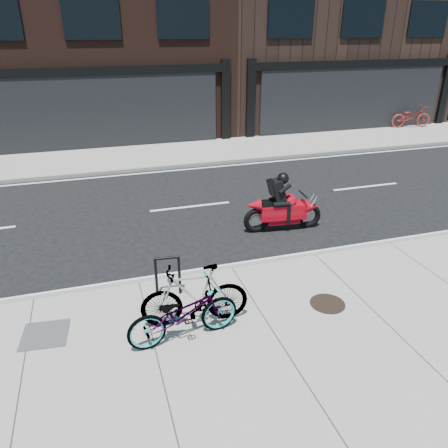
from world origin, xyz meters
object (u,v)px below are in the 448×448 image
object	(u,v)px
manhole_cover	(327,304)
bike_rack	(168,273)
utility_grate	(45,335)
bicycle_rear	(195,295)
bicycle_far	(411,117)
motorcycle	(287,207)
bicycle_front	(183,313)

from	to	relation	value
manhole_cover	bike_rack	bearing A→B (deg)	156.70
utility_grate	bike_rack	bearing A→B (deg)	15.05
bicycle_rear	bicycle_far	bearing A→B (deg)	137.03
bike_rack	motorcycle	distance (m)	4.24
bicycle_front	utility_grate	size ratio (longest dim) A/B	2.52
bike_rack	bicycle_rear	distance (m)	1.05
bicycle_rear	manhole_cover	world-z (taller)	bicycle_rear
bicycle_rear	bike_rack	bearing A→B (deg)	-158.21
bicycle_rear	manhole_cover	size ratio (longest dim) A/B	2.83
motorcycle	utility_grate	size ratio (longest dim) A/B	2.81
bike_rack	motorcycle	size ratio (longest dim) A/B	0.39
bike_rack	bicycle_front	bearing A→B (deg)	-89.69
bicycle_front	bicycle_far	world-z (taller)	bicycle_far
bicycle_far	manhole_cover	distance (m)	17.51
manhole_cover	utility_grate	world-z (taller)	same
manhole_cover	utility_grate	bearing A→B (deg)	173.18
bicycle_rear	motorcycle	size ratio (longest dim) A/B	0.89
bicycle_front	bicycle_rear	xyz separation A→B (m)	(0.28, 0.36, 0.06)
bicycle_front	bicycle_far	xyz separation A→B (m)	(14.72, 12.97, 0.04)
utility_grate	bicycle_rear	bearing A→B (deg)	-9.14
bike_rack	bicycle_rear	size ratio (longest dim) A/B	0.44
bike_rack	bicycle_far	world-z (taller)	bicycle_far
bicycle_rear	motorcycle	world-z (taller)	motorcycle
bike_rack	utility_grate	bearing A→B (deg)	-164.95
bicycle_rear	utility_grate	bearing A→B (deg)	-93.23
motorcycle	utility_grate	xyz separation A→B (m)	(-5.77, -2.94, -0.50)
bicycle_rear	manhole_cover	distance (m)	2.57
bicycle_front	utility_grate	bearing A→B (deg)	64.30
bicycle_front	manhole_cover	size ratio (longest dim) A/B	2.87
motorcycle	manhole_cover	xyz separation A→B (m)	(-0.75, -3.54, -0.50)
bicycle_rear	motorcycle	bearing A→B (deg)	141.73
motorcycle	utility_grate	distance (m)	6.49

